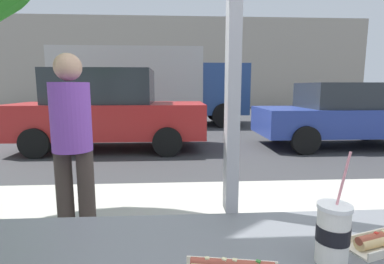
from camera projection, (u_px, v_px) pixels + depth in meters
name	position (u px, v px, depth m)	size (l,w,h in m)	color
ground_plane	(182.00, 135.00, 9.19)	(60.00, 60.00, 0.00)	#38383A
sidewalk_strip	(199.00, 234.00, 2.87)	(16.00, 2.80, 0.13)	#B2ADA3
building_facade_far	(177.00, 63.00, 21.68)	(28.00, 1.20, 6.44)	#A89E8E
soda_cup_right	(333.00, 233.00, 0.84)	(0.10, 0.10, 0.33)	silver
hotdog_tray_near	(384.00, 239.00, 0.94)	(0.27, 0.17, 0.05)	beige
parked_car_red	(108.00, 110.00, 6.99)	(4.49, 1.92, 1.90)	red
parked_car_blue	(343.00, 114.00, 7.35)	(4.15, 1.89, 1.59)	#283D93
box_truck	(149.00, 84.00, 11.49)	(7.23, 2.44, 2.92)	beige
pedestrian	(72.00, 140.00, 2.42)	(0.32, 0.32, 1.63)	#413631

